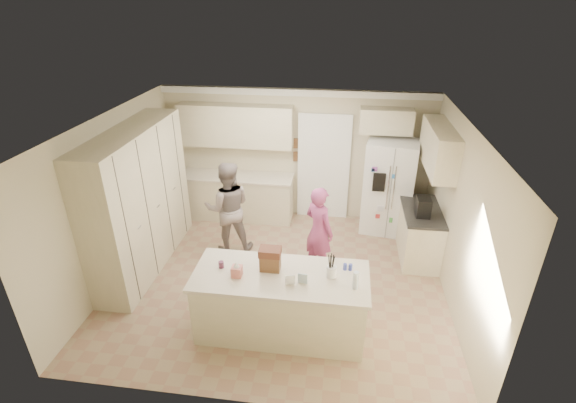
# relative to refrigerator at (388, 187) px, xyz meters

# --- Properties ---
(floor) EXTENTS (5.20, 4.60, 0.02)m
(floor) POSITION_rel_refrigerator_xyz_m (-1.80, -1.88, -0.91)
(floor) COLOR #977F61
(floor) RESTS_ON ground
(ceiling) EXTENTS (5.20, 4.60, 0.02)m
(ceiling) POSITION_rel_refrigerator_xyz_m (-1.80, -1.88, 1.71)
(ceiling) COLOR white
(ceiling) RESTS_ON wall_back
(wall_back) EXTENTS (5.20, 0.02, 2.60)m
(wall_back) POSITION_rel_refrigerator_xyz_m (-1.80, 0.43, 0.40)
(wall_back) COLOR beige
(wall_back) RESTS_ON ground
(wall_front) EXTENTS (5.20, 0.02, 2.60)m
(wall_front) POSITION_rel_refrigerator_xyz_m (-1.80, -4.19, 0.40)
(wall_front) COLOR beige
(wall_front) RESTS_ON ground
(wall_left) EXTENTS (0.02, 4.60, 2.60)m
(wall_left) POSITION_rel_refrigerator_xyz_m (-4.41, -1.88, 0.40)
(wall_left) COLOR beige
(wall_left) RESTS_ON ground
(wall_right) EXTENTS (0.02, 4.60, 2.60)m
(wall_right) POSITION_rel_refrigerator_xyz_m (0.81, -1.88, 0.40)
(wall_right) COLOR beige
(wall_right) RESTS_ON ground
(crown_back) EXTENTS (5.20, 0.08, 0.12)m
(crown_back) POSITION_rel_refrigerator_xyz_m (-1.80, 0.38, 1.63)
(crown_back) COLOR white
(crown_back) RESTS_ON wall_back
(pantry_bank) EXTENTS (0.60, 2.60, 2.35)m
(pantry_bank) POSITION_rel_refrigerator_xyz_m (-4.10, -1.68, 0.28)
(pantry_bank) COLOR beige
(pantry_bank) RESTS_ON floor
(back_base_cab) EXTENTS (2.20, 0.60, 0.88)m
(back_base_cab) POSITION_rel_refrigerator_xyz_m (-2.95, 0.12, -0.46)
(back_base_cab) COLOR beige
(back_base_cab) RESTS_ON floor
(back_countertop) EXTENTS (2.24, 0.63, 0.04)m
(back_countertop) POSITION_rel_refrigerator_xyz_m (-2.95, 0.11, 0.00)
(back_countertop) COLOR beige
(back_countertop) RESTS_ON back_base_cab
(back_upper_cab) EXTENTS (2.20, 0.35, 0.80)m
(back_upper_cab) POSITION_rel_refrigerator_xyz_m (-2.95, 0.24, 1.00)
(back_upper_cab) COLOR beige
(back_upper_cab) RESTS_ON wall_back
(doorway_opening) EXTENTS (0.90, 0.06, 2.10)m
(doorway_opening) POSITION_rel_refrigerator_xyz_m (-1.25, 0.40, 0.15)
(doorway_opening) COLOR black
(doorway_opening) RESTS_ON floor
(doorway_casing) EXTENTS (1.02, 0.03, 2.22)m
(doorway_casing) POSITION_rel_refrigerator_xyz_m (-1.25, 0.36, 0.15)
(doorway_casing) COLOR white
(doorway_casing) RESTS_ON floor
(wall_frame_upper) EXTENTS (0.15, 0.02, 0.20)m
(wall_frame_upper) POSITION_rel_refrigerator_xyz_m (-1.78, 0.39, 0.65)
(wall_frame_upper) COLOR brown
(wall_frame_upper) RESTS_ON wall_back
(wall_frame_lower) EXTENTS (0.15, 0.02, 0.20)m
(wall_frame_lower) POSITION_rel_refrigerator_xyz_m (-1.78, 0.39, 0.38)
(wall_frame_lower) COLOR brown
(wall_frame_lower) RESTS_ON wall_back
(refrigerator) EXTENTS (0.99, 0.83, 1.80)m
(refrigerator) POSITION_rel_refrigerator_xyz_m (0.00, 0.00, 0.00)
(refrigerator) COLOR white
(refrigerator) RESTS_ON floor
(fridge_seam) EXTENTS (0.02, 0.02, 1.78)m
(fridge_seam) POSITION_rel_refrigerator_xyz_m (0.00, -0.35, 0.00)
(fridge_seam) COLOR gray
(fridge_seam) RESTS_ON refrigerator
(fridge_dispenser) EXTENTS (0.22, 0.03, 0.35)m
(fridge_dispenser) POSITION_rel_refrigerator_xyz_m (-0.22, -0.37, 0.25)
(fridge_dispenser) COLOR black
(fridge_dispenser) RESTS_ON refrigerator
(fridge_handle_l) EXTENTS (0.02, 0.02, 0.85)m
(fridge_handle_l) POSITION_rel_refrigerator_xyz_m (-0.05, -0.37, 0.15)
(fridge_handle_l) COLOR silver
(fridge_handle_l) RESTS_ON refrigerator
(fridge_handle_r) EXTENTS (0.02, 0.02, 0.85)m
(fridge_handle_r) POSITION_rel_refrigerator_xyz_m (0.05, -0.37, 0.15)
(fridge_handle_r) COLOR silver
(fridge_handle_r) RESTS_ON refrigerator
(over_fridge_cab) EXTENTS (0.95, 0.35, 0.45)m
(over_fridge_cab) POSITION_rel_refrigerator_xyz_m (-0.15, 0.24, 1.20)
(over_fridge_cab) COLOR beige
(over_fridge_cab) RESTS_ON wall_back
(right_base_cab) EXTENTS (0.60, 1.20, 0.88)m
(right_base_cab) POSITION_rel_refrigerator_xyz_m (0.50, -0.88, -0.46)
(right_base_cab) COLOR beige
(right_base_cab) RESTS_ON floor
(right_countertop) EXTENTS (0.63, 1.24, 0.04)m
(right_countertop) POSITION_rel_refrigerator_xyz_m (0.49, -0.88, 0.00)
(right_countertop) COLOR #2D2B28
(right_countertop) RESTS_ON right_base_cab
(right_upper_cab) EXTENTS (0.35, 1.50, 0.70)m
(right_upper_cab) POSITION_rel_refrigerator_xyz_m (0.63, -0.68, 1.05)
(right_upper_cab) COLOR beige
(right_upper_cab) RESTS_ON wall_right
(coffee_maker) EXTENTS (0.22, 0.28, 0.30)m
(coffee_maker) POSITION_rel_refrigerator_xyz_m (0.45, -1.08, 0.17)
(coffee_maker) COLOR black
(coffee_maker) RESTS_ON right_countertop
(island_base) EXTENTS (2.20, 0.90, 0.88)m
(island_base) POSITION_rel_refrigerator_xyz_m (-1.60, -2.98, -0.46)
(island_base) COLOR beige
(island_base) RESTS_ON floor
(island_top) EXTENTS (2.28, 0.96, 0.05)m
(island_top) POSITION_rel_refrigerator_xyz_m (-1.60, -2.98, 0.00)
(island_top) COLOR beige
(island_top) RESTS_ON island_base
(utensil_crock) EXTENTS (0.13, 0.13, 0.15)m
(utensil_crock) POSITION_rel_refrigerator_xyz_m (-0.95, -2.93, 0.10)
(utensil_crock) COLOR white
(utensil_crock) RESTS_ON island_top
(tissue_box) EXTENTS (0.13, 0.13, 0.14)m
(tissue_box) POSITION_rel_refrigerator_xyz_m (-2.15, -3.08, 0.10)
(tissue_box) COLOR #D57469
(tissue_box) RESTS_ON island_top
(tissue_plume) EXTENTS (0.08, 0.08, 0.08)m
(tissue_plume) POSITION_rel_refrigerator_xyz_m (-2.15, -3.08, 0.20)
(tissue_plume) COLOR white
(tissue_plume) RESTS_ON tissue_box
(dollhouse_body) EXTENTS (0.26, 0.18, 0.22)m
(dollhouse_body) POSITION_rel_refrigerator_xyz_m (-1.75, -2.88, 0.14)
(dollhouse_body) COLOR brown
(dollhouse_body) RESTS_ON island_top
(dollhouse_roof) EXTENTS (0.28, 0.20, 0.10)m
(dollhouse_roof) POSITION_rel_refrigerator_xyz_m (-1.75, -2.88, 0.30)
(dollhouse_roof) COLOR #592D1E
(dollhouse_roof) RESTS_ON dollhouse_body
(jam_jar) EXTENTS (0.07, 0.07, 0.09)m
(jam_jar) POSITION_rel_refrigerator_xyz_m (-2.40, -2.93, 0.07)
(jam_jar) COLOR #59263F
(jam_jar) RESTS_ON island_top
(greeting_card_a) EXTENTS (0.12, 0.06, 0.16)m
(greeting_card_a) POSITION_rel_refrigerator_xyz_m (-1.45, -3.18, 0.11)
(greeting_card_a) COLOR white
(greeting_card_a) RESTS_ON island_top
(greeting_card_b) EXTENTS (0.12, 0.05, 0.16)m
(greeting_card_b) POSITION_rel_refrigerator_xyz_m (-1.30, -3.13, 0.11)
(greeting_card_b) COLOR silver
(greeting_card_b) RESTS_ON island_top
(water_bottle) EXTENTS (0.07, 0.07, 0.24)m
(water_bottle) POSITION_rel_refrigerator_xyz_m (-0.65, -3.13, 0.14)
(water_bottle) COLOR silver
(water_bottle) RESTS_ON island_top
(shaker_salt) EXTENTS (0.05, 0.05, 0.09)m
(shaker_salt) POSITION_rel_refrigerator_xyz_m (-0.78, -2.76, 0.07)
(shaker_salt) COLOR #3743A9
(shaker_salt) RESTS_ON island_top
(shaker_pepper) EXTENTS (0.05, 0.05, 0.09)m
(shaker_pepper) POSITION_rel_refrigerator_xyz_m (-0.71, -2.76, 0.07)
(shaker_pepper) COLOR #3743A9
(shaker_pepper) RESTS_ON island_top
(teen_boy) EXTENTS (0.95, 0.82, 1.68)m
(teen_boy) POSITION_rel_refrigerator_xyz_m (-2.81, -1.11, -0.06)
(teen_boy) COLOR gray
(teen_boy) RESTS_ON floor
(teen_girl) EXTENTS (0.66, 0.64, 1.52)m
(teen_girl) POSITION_rel_refrigerator_xyz_m (-1.20, -1.54, -0.14)
(teen_girl) COLOR #AF4276
(teen_girl) RESTS_ON floor
(fridge_magnets) EXTENTS (0.76, 0.02, 1.44)m
(fridge_magnets) POSITION_rel_refrigerator_xyz_m (0.00, -0.36, 0.00)
(fridge_magnets) COLOR tan
(fridge_magnets) RESTS_ON refrigerator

